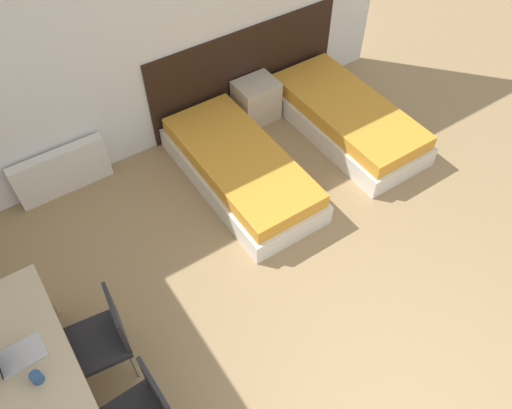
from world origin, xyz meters
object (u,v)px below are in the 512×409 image
Objects in this scene: bed_near_door at (347,118)px; nightstand at (256,101)px; chair_near_laptop at (103,336)px; bed_near_window at (240,169)px; laptop at (12,355)px.

nightstand is at bearing 132.68° from bed_near_door.
bed_near_window is at bearing 37.43° from chair_near_laptop.
laptop is (-2.57, -1.13, 0.62)m from bed_near_window.
bed_near_door is at bearing -47.32° from nightstand.
bed_near_window is 2.88m from laptop.
chair_near_laptop is at bearing -4.67° from laptop.
bed_near_door is at bearing 14.31° from laptop.
chair_near_laptop is at bearing -161.59° from bed_near_door.
bed_near_window and bed_near_door have the same top height.
nightstand is at bearing 29.20° from laptop.
chair_near_laptop is (-2.00, -1.17, 0.30)m from bed_near_window.
bed_near_window is 1.00× the size of bed_near_door.
nightstand is 1.62× the size of laptop.
laptop is at bearing -149.58° from nightstand.
chair_near_laptop is 0.65m from laptop.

